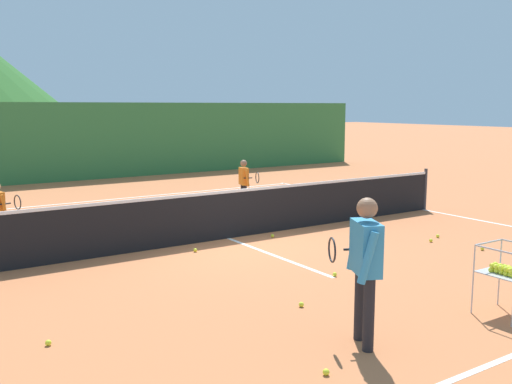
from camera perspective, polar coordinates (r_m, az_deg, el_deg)
name	(u,v)px	position (r m, az deg, el deg)	size (l,w,h in m)	color
ground_plane	(228,238)	(11.47, -2.79, -4.64)	(120.00, 120.00, 0.00)	#C67042
line_baseline_far	(122,198)	(16.79, -13.26, -0.62)	(11.55, 0.08, 0.01)	white
line_sideline_east	(423,210)	(15.19, 16.30, -1.69)	(0.08, 12.30, 0.01)	white
line_service_center	(228,238)	(11.47, -2.79, -4.63)	(0.08, 6.37, 0.01)	white
tennis_net	(228,214)	(11.37, -2.81, -2.19)	(11.74, 0.08, 1.05)	#333338
instructor	(365,258)	(6.34, 10.78, -6.46)	(0.51, 0.83, 1.65)	black
student_1	(244,179)	(14.62, -1.17, 1.26)	(0.41, 0.68, 1.26)	black
ball_cart	(507,270)	(7.85, 23.70, -7.15)	(0.58, 0.58, 0.90)	#B7B7BC
tennis_ball_1	(482,249)	(11.31, 21.64, -5.26)	(0.07, 0.07, 0.07)	yellow
tennis_ball_2	(374,255)	(10.28, 11.69, -6.17)	(0.07, 0.07, 0.07)	yellow
tennis_ball_3	(431,240)	(11.65, 17.04, -4.64)	(0.07, 0.07, 0.07)	yellow
tennis_ball_4	(301,304)	(7.69, 4.54, -11.11)	(0.07, 0.07, 0.07)	yellow
tennis_ball_5	(438,236)	(12.08, 17.67, -4.20)	(0.07, 0.07, 0.07)	yellow
tennis_ball_6	(326,372)	(5.92, 7.00, -17.39)	(0.07, 0.07, 0.07)	yellow
tennis_ball_7	(48,343)	(6.91, -20.00, -13.94)	(0.07, 0.07, 0.07)	yellow
tennis_ball_8	(272,236)	(11.54, 1.66, -4.38)	(0.07, 0.07, 0.07)	yellow
tennis_ball_9	(195,250)	(10.46, -6.07, -5.79)	(0.07, 0.07, 0.07)	yellow
tennis_ball_10	(335,274)	(9.04, 7.86, -8.14)	(0.07, 0.07, 0.07)	yellow
windscreen_fence	(72,142)	(21.07, -17.83, 4.78)	(25.42, 0.08, 2.75)	#33753D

